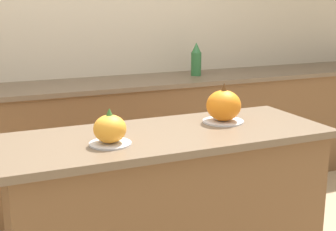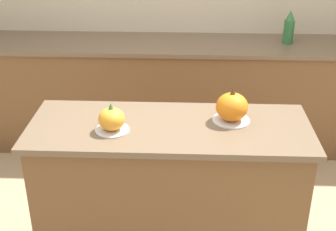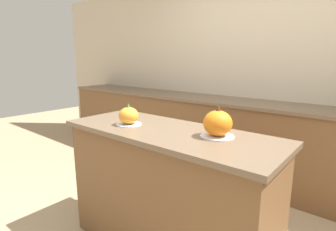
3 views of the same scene
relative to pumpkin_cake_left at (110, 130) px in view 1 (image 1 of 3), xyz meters
The scene contains 6 objects.
wall_back 1.93m from the pumpkin_cake_left, 80.83° to the left, with size 8.00×0.06×2.50m.
kitchen_island 0.62m from the pumpkin_cake_left, 13.59° to the left, with size 1.56×0.60×0.94m.
back_counter 1.67m from the pumpkin_cake_left, 78.93° to the left, with size 6.00×0.60×0.94m.
pumpkin_cake_left is the anchor object (origin of this frame).
pumpkin_cake_right 0.66m from the pumpkin_cake_left, 12.42° to the left, with size 0.21×0.21×0.20m.
bottle_tall 2.00m from the pumpkin_cake_left, 52.31° to the left, with size 0.09×0.09×0.27m.
Camera 1 is at (-0.85, -1.95, 1.54)m, focal length 50.00 mm.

